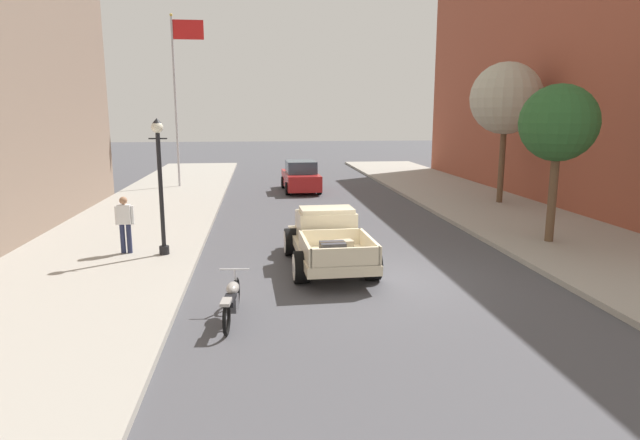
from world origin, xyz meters
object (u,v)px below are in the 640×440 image
object	(u,v)px
flagpole	(179,83)
hotrod_truck_cream	(327,237)
street_tree_nearest	(559,124)
street_lamp_near	(160,177)
car_background_red	(301,177)
pedestrian_sidewalk_left	(125,221)
motorcycle_parked	(232,300)
street_tree_second	(506,99)

from	to	relation	value
flagpole	hotrod_truck_cream	bearing A→B (deg)	-69.57
street_tree_nearest	street_lamp_near	bearing A→B (deg)	-178.66
car_background_red	pedestrian_sidewalk_left	xyz separation A→B (m)	(-6.09, -13.08, 0.32)
car_background_red	street_lamp_near	xyz separation A→B (m)	(-4.98, -13.35, 1.62)
street_lamp_near	street_tree_nearest	xyz separation A→B (m)	(11.83, 0.28, 1.42)
hotrod_truck_cream	motorcycle_parked	size ratio (longest dim) A/B	2.36
hotrod_truck_cream	street_tree_second	distance (m)	13.23
pedestrian_sidewalk_left	flagpole	bearing A→B (deg)	91.28
street_tree_nearest	pedestrian_sidewalk_left	bearing A→B (deg)	-179.96
motorcycle_parked	car_background_red	distance (m)	18.52
motorcycle_parked	street_lamp_near	size ratio (longest dim) A/B	0.55
street_tree_nearest	street_tree_second	world-z (taller)	street_tree_second
pedestrian_sidewalk_left	street_tree_second	xyz separation A→B (m)	(14.74, 7.50, 3.68)
hotrod_truck_cream	street_lamp_near	xyz separation A→B (m)	(-4.58, 1.01, 1.63)
motorcycle_parked	pedestrian_sidewalk_left	world-z (taller)	pedestrian_sidewalk_left
hotrod_truck_cream	pedestrian_sidewalk_left	xyz separation A→B (m)	(-5.68, 1.27, 0.33)
hotrod_truck_cream	street_tree_nearest	distance (m)	7.98
hotrod_truck_cream	street_lamp_near	world-z (taller)	street_lamp_near
motorcycle_parked	street_tree_nearest	bearing A→B (deg)	28.32
street_lamp_near	flagpole	bearing A→B (deg)	95.43
flagpole	car_background_red	bearing A→B (deg)	-15.53
street_lamp_near	flagpole	size ratio (longest dim) A/B	0.42
motorcycle_parked	flagpole	xyz separation A→B (m)	(-3.58, 20.08, 5.33)
car_background_red	flagpole	bearing A→B (deg)	164.47
hotrod_truck_cream	motorcycle_parked	distance (m)	4.64
car_background_red	street_tree_nearest	xyz separation A→B (m)	(6.85, -13.07, 3.04)
street_tree_nearest	flagpole	bearing A→B (deg)	131.78
pedestrian_sidewalk_left	street_tree_second	world-z (taller)	street_tree_second
pedestrian_sidewalk_left	street_tree_nearest	bearing A→B (deg)	0.04
motorcycle_parked	street_lamp_near	bearing A→B (deg)	113.45
street_tree_nearest	street_tree_second	bearing A→B (deg)	76.45
hotrod_truck_cream	pedestrian_sidewalk_left	distance (m)	5.83
motorcycle_parked	pedestrian_sidewalk_left	xyz separation A→B (m)	(-3.25, 5.21, 0.64)
car_background_red	motorcycle_parked	bearing A→B (deg)	-98.81
car_background_red	street_tree_second	bearing A→B (deg)	-32.83
street_tree_second	hotrod_truck_cream	bearing A→B (deg)	-135.94
car_background_red	street_tree_nearest	bearing A→B (deg)	-62.34
motorcycle_parked	street_tree_second	xyz separation A→B (m)	(11.49, 12.71, 4.32)
street_lamp_near	street_tree_second	size ratio (longest dim) A/B	0.62
motorcycle_parked	street_tree_second	bearing A→B (deg)	47.88
hotrod_truck_cream	flagpole	world-z (taller)	flagpole
motorcycle_parked	street_tree_second	world-z (taller)	street_tree_second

